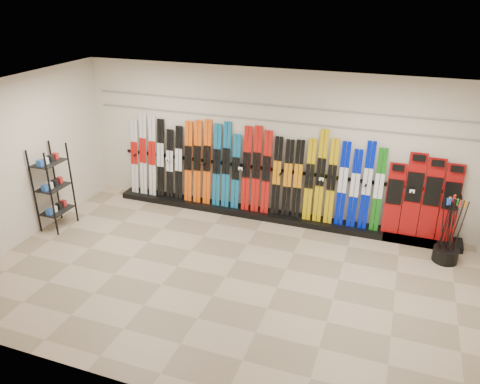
% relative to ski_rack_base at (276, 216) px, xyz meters
% --- Properties ---
extents(floor, '(8.00, 8.00, 0.00)m').
position_rel_ski_rack_base_xyz_m(floor, '(-0.22, -2.28, -0.06)').
color(floor, '#87755D').
rests_on(floor, ground).
extents(back_wall, '(8.00, 0.00, 8.00)m').
position_rel_ski_rack_base_xyz_m(back_wall, '(-0.22, 0.22, 1.44)').
color(back_wall, beige).
rests_on(back_wall, floor).
extents(left_wall, '(0.00, 5.00, 5.00)m').
position_rel_ski_rack_base_xyz_m(left_wall, '(-4.22, -2.28, 1.44)').
color(left_wall, beige).
rests_on(left_wall, floor).
extents(ceiling, '(8.00, 8.00, 0.00)m').
position_rel_ski_rack_base_xyz_m(ceiling, '(-0.22, -2.28, 2.94)').
color(ceiling, silver).
rests_on(ceiling, back_wall).
extents(ski_rack_base, '(8.00, 0.40, 0.12)m').
position_rel_ski_rack_base_xyz_m(ski_rack_base, '(0.00, 0.00, 0.00)').
color(ski_rack_base, black).
rests_on(ski_rack_base, floor).
extents(skis, '(5.38, 0.26, 1.82)m').
position_rel_ski_rack_base_xyz_m(skis, '(-0.70, 0.06, 0.90)').
color(skis, silver).
rests_on(skis, ski_rack_base).
extents(snowboards, '(1.26, 0.24, 1.57)m').
position_rel_ski_rack_base_xyz_m(snowboards, '(2.71, 0.07, 0.79)').
color(snowboards, '#990C0C').
rests_on(snowboards, ski_rack_base).
extents(accessory_rack, '(0.40, 0.60, 1.67)m').
position_rel_ski_rack_base_xyz_m(accessory_rack, '(-3.97, -1.76, 0.78)').
color(accessory_rack, black).
rests_on(accessory_rack, floor).
extents(pole_bin, '(0.43, 0.43, 0.25)m').
position_rel_ski_rack_base_xyz_m(pole_bin, '(3.20, -0.53, 0.07)').
color(pole_bin, black).
rests_on(pole_bin, floor).
extents(ski_poles, '(0.39, 0.33, 1.18)m').
position_rel_ski_rack_base_xyz_m(ski_poles, '(3.18, -0.52, 0.55)').
color(ski_poles, black).
rests_on(ski_poles, pole_bin).
extents(slatwall_rail_0, '(7.60, 0.02, 0.03)m').
position_rel_ski_rack_base_xyz_m(slatwall_rail_0, '(-0.22, 0.20, 1.94)').
color(slatwall_rail_0, gray).
rests_on(slatwall_rail_0, back_wall).
extents(slatwall_rail_1, '(7.60, 0.02, 0.03)m').
position_rel_ski_rack_base_xyz_m(slatwall_rail_1, '(-0.22, 0.20, 2.24)').
color(slatwall_rail_1, gray).
rests_on(slatwall_rail_1, back_wall).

